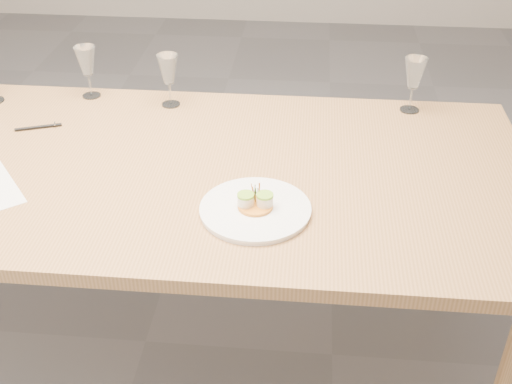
# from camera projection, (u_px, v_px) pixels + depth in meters

# --- Properties ---
(ground) EXTENTS (7.00, 7.00, 0.00)m
(ground) POSITION_uv_depth(u_px,v_px,m) (146.00, 341.00, 2.30)
(ground) COLOR slate
(ground) RESTS_ON ground
(dining_table) EXTENTS (2.40, 1.00, 0.75)m
(dining_table) POSITION_uv_depth(u_px,v_px,m) (124.00, 181.00, 1.92)
(dining_table) COLOR #AC7C4A
(dining_table) RESTS_ON ground
(dinner_plate) EXTENTS (0.29, 0.29, 0.08)m
(dinner_plate) POSITION_uv_depth(u_px,v_px,m) (255.00, 208.00, 1.67)
(dinner_plate) COLOR white
(dinner_plate) RESTS_ON dining_table
(ballpoint_pen) EXTENTS (0.14, 0.06, 0.01)m
(ballpoint_pen) POSITION_uv_depth(u_px,v_px,m) (38.00, 127.00, 2.06)
(ballpoint_pen) COLOR black
(ballpoint_pen) RESTS_ON dining_table
(wine_glass_2) EXTENTS (0.07, 0.07, 0.18)m
(wine_glass_2) POSITION_uv_depth(u_px,v_px,m) (86.00, 62.00, 2.19)
(wine_glass_2) COLOR white
(wine_glass_2) RESTS_ON dining_table
(wine_glass_3) EXTENTS (0.07, 0.07, 0.18)m
(wine_glass_3) POSITION_uv_depth(u_px,v_px,m) (168.00, 71.00, 2.13)
(wine_glass_3) COLOR white
(wine_glass_3) RESTS_ON dining_table
(wine_glass_4) EXTENTS (0.07, 0.07, 0.19)m
(wine_glass_4) POSITION_uv_depth(u_px,v_px,m) (414.00, 74.00, 2.10)
(wine_glass_4) COLOR white
(wine_glass_4) RESTS_ON dining_table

